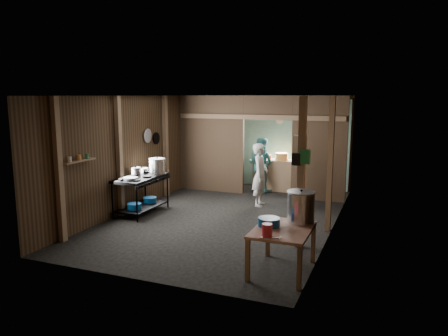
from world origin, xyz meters
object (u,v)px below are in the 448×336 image
at_px(stove_pot_large, 157,166).
at_px(yellow_tub, 282,156).
at_px(cook, 260,175).
at_px(pink_bucket, 267,230).
at_px(gas_range, 141,195).
at_px(stock_pot, 301,208).
at_px(prep_table, 282,250).

xyz_separation_m(stove_pot_large, yellow_tub, (2.16, 2.98, -0.05)).
bearing_deg(cook, pink_bucket, -167.39).
relative_size(pink_bucket, cook, 0.12).
xyz_separation_m(gas_range, stove_pot_large, (0.17, 0.44, 0.58)).
xyz_separation_m(gas_range, yellow_tub, (2.33, 3.42, 0.53)).
bearing_deg(stock_pot, prep_table, -113.39).
relative_size(gas_range, stock_pot, 2.76).
bearing_deg(pink_bucket, prep_table, 74.20).
xyz_separation_m(stock_pot, pink_bucket, (-0.30, -0.84, -0.15)).
bearing_deg(prep_table, gas_range, 151.95).
bearing_deg(gas_range, stove_pot_large, 68.66).
distance_m(pink_bucket, yellow_tub, 5.96).
height_order(gas_range, stock_pot, stock_pot).
xyz_separation_m(stove_pot_large, stock_pot, (3.72, -2.00, -0.10)).
xyz_separation_m(pink_bucket, yellow_tub, (-1.26, 5.82, 0.19)).
relative_size(prep_table, stock_pot, 2.20).
xyz_separation_m(stove_pot_large, cook, (2.10, 1.17, -0.25)).
xyz_separation_m(stock_pot, yellow_tub, (-1.56, 4.98, 0.05)).
bearing_deg(stove_pot_large, pink_bucket, -39.68).
xyz_separation_m(prep_table, yellow_tub, (-1.38, 5.39, 0.62)).
height_order(stove_pot_large, yellow_tub, stove_pot_large).
bearing_deg(stock_pot, pink_bucket, -109.62).
bearing_deg(stock_pot, stove_pot_large, 151.70).
relative_size(gas_range, pink_bucket, 7.83).
bearing_deg(pink_bucket, gas_range, 146.21).
height_order(prep_table, stock_pot, stock_pot).
relative_size(stock_pot, cook, 0.34).
relative_size(stock_pot, yellow_tub, 1.45).
bearing_deg(gas_range, stock_pot, -21.95).
height_order(gas_range, stove_pot_large, stove_pot_large).
xyz_separation_m(gas_range, pink_bucket, (3.59, -2.40, 0.34)).
distance_m(gas_range, cook, 2.80).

